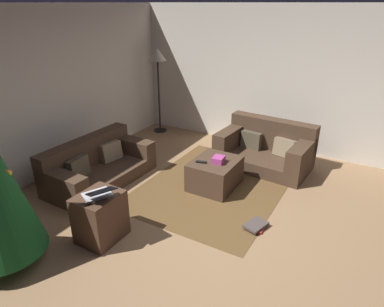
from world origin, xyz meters
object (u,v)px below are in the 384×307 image
Objects in this scene: couch_left at (97,166)px; gift_box at (218,160)px; side_table at (100,217)px; laptop at (99,193)px; corner_lamp at (158,61)px; ottoman at (215,174)px; book_stack at (256,226)px; couch_right at (266,149)px; tv_remote at (201,162)px.

couch_left is 1.92m from gift_box.
side_table is (-1.77, 0.67, -0.18)m from gift_box.
corner_lamp reaches higher than laptop.
couch_left is 0.99× the size of corner_lamp.
book_stack is (-0.70, -0.93, -0.18)m from ottoman.
couch_right is at bearing -100.51° from corner_lamp.
corner_lamp is (1.61, 2.15, 1.28)m from ottoman.
laptop is 0.27× the size of corner_lamp.
couch_right is at bearing -16.82° from gift_box.
book_stack is (-1.84, -0.51, -0.26)m from couch_right.
laptop reaches higher than tv_remote.
corner_lamp reaches higher than ottoman.
laptop is at bearing 76.04° from couch_right.
gift_box is 0.26m from tv_remote.
couch_left reaches higher than gift_box.
laptop is 1.96m from book_stack.
couch_left is 2.93× the size of side_table.
tv_remote is at bearing 70.62° from couch_right.
side_table is 1.72× the size of book_stack.
ottoman is 1.18m from book_stack.
tv_remote is at bearing -131.72° from corner_lamp.
couch_left is at bearing 112.47° from gift_box.
couch_left is 1.61m from laptop.
side_table is at bearing 125.62° from book_stack.
couch_left is at bearing 95.30° from tv_remote.
corner_lamp is at bearing 24.81° from laptop.
corner_lamp reaches higher than gift_box.
book_stack is 0.20× the size of corner_lamp.
tv_remote is at bearing -13.68° from laptop.
ottoman is at bearing 53.03° from book_stack.
couch_right reaches higher than side_table.
side_table is (-1.04, -1.09, 0.04)m from couch_left.
gift_box is (-1.17, 0.35, 0.19)m from couch_right.
couch_left is 2.63m from book_stack.
book_stack is (0.06, -2.62, -0.22)m from couch_left.
couch_right is (1.90, -2.11, 0.04)m from couch_left.
couch_right reaches higher than gift_box.
tv_remote is at bearing 122.09° from gift_box.
couch_right is 0.90× the size of corner_lamp.
couch_right is at bearing -19.26° from side_table.
couch_right is at bearing -18.18° from laptop.
tv_remote is 0.09× the size of corner_lamp.
book_stack is (1.13, -1.48, -0.61)m from laptop.
side_table reaches higher than tv_remote.
side_table reaches higher than gift_box.
side_table is 3.93m from corner_lamp.
gift_box is 1.18m from book_stack.
couch_right is 4.61× the size of book_stack.
corner_lamp is at bearing 53.05° from book_stack.
gift_box is at bearing -73.61° from tv_remote.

